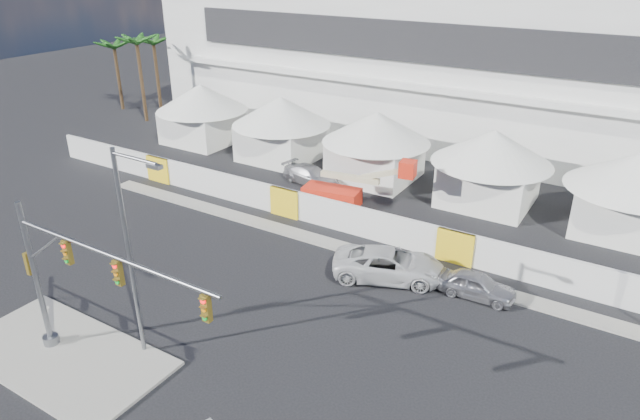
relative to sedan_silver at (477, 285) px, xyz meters
The scene contains 12 objects.
ground 14.20m from the sedan_silver, 125.41° to the right, with size 160.00×160.00×0.00m, color black.
median_island 20.36m from the sedan_silver, 134.32° to the right, with size 10.00×5.00×0.15m, color gray.
stadium 31.20m from the sedan_silver, 89.07° to the left, with size 80.00×24.80×21.98m.
tent_row 14.84m from the sedan_silver, 121.83° to the left, with size 53.40×8.40×5.40m.
hoarding_fence 3.70m from the sedan_silver, 127.09° to the left, with size 70.00×0.25×2.00m, color silver.
palm_cluster 45.80m from the sedan_silver, 156.71° to the left, with size 10.60×10.60×8.55m.
sedan_silver is the anchor object (origin of this frame).
pickup_curb 4.77m from the sedan_silver, behind, with size 6.15×2.83×1.71m, color silver.
lot_car_c 18.09m from the sedan_silver, 151.22° to the left, with size 4.86×1.98×1.41m, color #B7B8BD.
traffic_mast 19.61m from the sedan_silver, 132.09° to the right, with size 11.14×0.69×7.13m.
streetlight_median 17.37m from the sedan_silver, 132.02° to the right, with size 2.66×0.27×9.61m.
boom_lift 13.34m from the sedan_silver, 152.01° to the left, with size 8.10×2.35×4.05m.
Camera 1 is at (14.62, -14.33, 16.76)m, focal length 32.00 mm.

